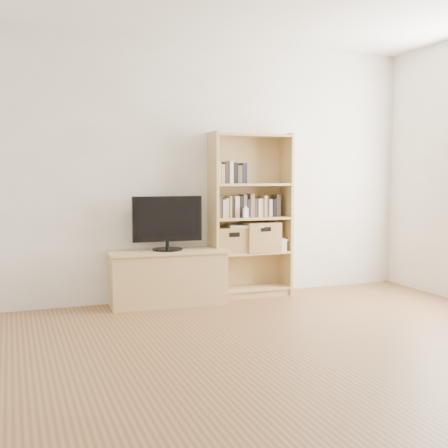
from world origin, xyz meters
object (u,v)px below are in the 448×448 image
bookshelf (251,215)px  television (167,223)px  tv_stand (168,278)px  basket_right (260,237)px  baby_monitor (246,213)px  basket_left (230,240)px  laptop (245,226)px

bookshelf → television: bookshelf is taller
tv_stand → basket_right: 1.07m
bookshelf → television: 0.90m
television → baby_monitor: size_ratio=7.03×
basket_left → bookshelf: bearing=2.5°
television → laptop: bearing=5.6°
basket_right → baby_monitor: bearing=-156.9°
tv_stand → bookshelf: 1.08m
basket_right → laptop: (-0.17, -0.01, 0.12)m
tv_stand → television: (0.00, 0.00, 0.54)m
television → basket_left: 0.71m
basket_left → television: bearing=-173.0°
baby_monitor → basket_left: bearing=142.5°
basket_left → laptop: laptop is taller
tv_stand → basket_left: basket_left is taller
tv_stand → bookshelf: bearing=6.7°
television → laptop: television is taller
television → basket_left: bearing=7.6°
tv_stand → television: bearing=0.0°
bookshelf → basket_left: (-0.22, -0.00, -0.25)m
tv_stand → laptop: bearing=5.8°
tv_stand → baby_monitor: baby_monitor is taller
bookshelf → tv_stand: bearing=-175.4°
tv_stand → baby_monitor: size_ratio=11.48×
tv_stand → basket_left: size_ratio=3.57×
tv_stand → laptop: 0.96m
basket_right → tv_stand: bearing=-177.4°
baby_monitor → television: bearing=175.1°
television → basket_left: television is taller
basket_left → laptop: (0.16, -0.02, 0.14)m
television → baby_monitor: bearing=0.4°
television → basket_right: television is taller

